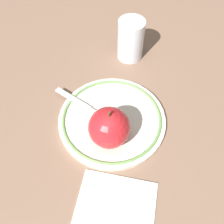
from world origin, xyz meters
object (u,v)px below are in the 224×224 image
object	(u,v)px
fork	(85,106)
drinking_glass	(131,40)
plate	(112,119)
napkin_folded	(114,213)
apple_red_whole	(112,127)

from	to	relation	value
fork	drinking_glass	distance (m)	0.20
plate	drinking_glass	size ratio (longest dim) A/B	2.22
drinking_glass	napkin_folded	xyz separation A→B (m)	(-0.37, 0.11, -0.05)
drinking_glass	napkin_folded	bearing A→B (deg)	162.95
apple_red_whole	drinking_glass	world-z (taller)	same
fork	napkin_folded	world-z (taller)	fork
plate	fork	world-z (taller)	fork
apple_red_whole	napkin_folded	size ratio (longest dim) A/B	0.66
drinking_glass	apple_red_whole	bearing A→B (deg)	158.59
apple_red_whole	drinking_glass	size ratio (longest dim) A/B	0.87
napkin_folded	apple_red_whole	bearing A→B (deg)	-9.11
plate	fork	size ratio (longest dim) A/B	1.63
apple_red_whole	drinking_glass	xyz separation A→B (m)	(0.23, -0.09, -0.00)
fork	drinking_glass	bearing A→B (deg)	94.45
apple_red_whole	napkin_folded	bearing A→B (deg)	170.89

